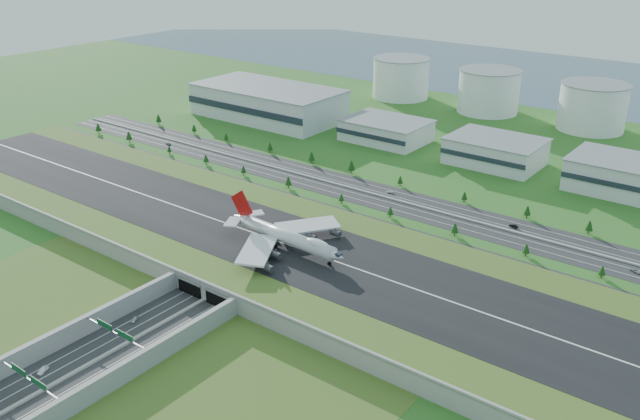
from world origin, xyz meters
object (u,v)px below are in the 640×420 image
Objects in this scene: car_1 at (43,370)px; car_5 at (514,226)px; car_4 at (168,144)px; boeing_747 at (285,236)px; car_6 at (635,271)px; fuel_tank_a at (401,78)px; car_2 at (171,339)px; car_7 at (390,192)px; car_0 at (134,319)px.

car_5 reaches higher than car_1.
boeing_747 is at bearing -104.07° from car_4.
fuel_tank_a is at bearing 73.84° from car_6.
car_5 is at bearing -46.95° from fuel_tank_a.
fuel_tank_a is 411.06m from car_2.
fuel_tank_a is at bearing -3.13° from car_4.
car_5 is 1.07× the size of car_7.
car_0 is at bearing -99.16° from boeing_747.
boeing_747 is at bearing -89.04° from car_2.
car_0 is 22.55m from car_2.
fuel_tank_a is 238.70m from car_7.
car_5 is (69.60, 103.56, -13.26)m from boeing_747.
car_2 reaches higher than car_4.
fuel_tank_a is 444.36m from car_1.
car_0 is at bearing 67.95° from car_1.
car_2 is 190.46m from car_5.
car_6 is (149.26, 207.74, -0.11)m from car_1.
car_4 is (-169.46, 206.15, 0.03)m from car_1.
car_4 and car_5 have the same top height.
car_5 is at bearing 45.52° from car_1.
car_4 reaches higher than car_1.
boeing_747 is (125.95, -312.91, -3.32)m from fuel_tank_a.
car_7 is at bearing 97.62° from boeing_747.
car_0 reaches higher than car_6.
car_4 is 1.04× the size of car_7.
fuel_tank_a is at bearing 81.00° from car_1.
boeing_747 is at bearing -22.12° from car_5.
car_4 is at bearing -104.76° from fuel_tank_a.
car_1 is (-15.47, -117.18, -13.28)m from boeing_747.
boeing_747 reaches higher than car_1.
car_4 is (-191.04, 164.98, -0.02)m from car_2.
car_5 is 1.01× the size of car_6.
car_0 is at bearing -12.32° from car_7.
car_5 is at bearing 78.54° from car_7.
car_5 is (254.53, 14.59, -0.00)m from car_4.
car_7 is at bearing 64.78° from car_1.
fuel_tank_a is 337.32m from boeing_747.
fuel_tank_a is 232.17m from car_4.
car_0 is 0.96× the size of car_6.
car_7 is (-142.17, 15.29, -0.01)m from car_6.
car_7 is at bearing -79.90° from car_5.
car_2 reaches higher than car_7.
fuel_tank_a is at bearing 115.02° from boeing_747.
car_6 is at bearing -40.56° from fuel_tank_a.
fuel_tank_a is 8.38× the size of car_2.
car_6 is at bearing -131.11° from car_2.
car_1 is 266.86m from car_4.
boeing_747 reaches higher than car_5.
boeing_747 reaches higher than car_4.
car_5 is 65.49m from car_6.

